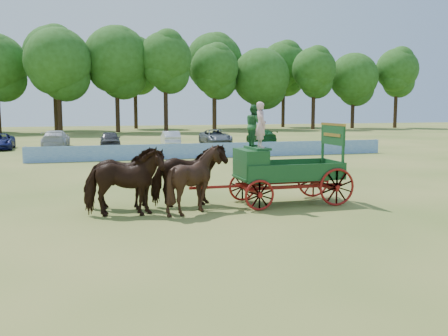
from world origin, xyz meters
TOP-DOWN VIEW (x-y plane):
  - ground at (0.00, 0.00)m, footprint 160.00×160.00m
  - horse_lead_left at (-9.10, 0.45)m, footprint 2.81×1.54m
  - horse_lead_right at (-9.10, 1.55)m, footprint 2.91×1.87m
  - horse_wheel_left at (-6.70, 0.45)m, footprint 2.31×2.11m
  - horse_wheel_right at (-6.70, 1.55)m, footprint 2.79×1.48m
  - farm_dray at (-3.75, 1.03)m, footprint 6.00×2.00m
  - sponsor_banner at (-1.00, 18.00)m, footprint 26.00×0.08m
  - parked_cars at (-9.42, 29.87)m, footprint 34.68×6.96m
  - treeline at (-4.85, 60.10)m, footprint 92.97×23.72m

SIDE VIEW (x-z plane):
  - ground at x=0.00m, z-range 0.00..0.00m
  - sponsor_banner at x=-1.00m, z-range 0.00..1.05m
  - parked_cars at x=-9.42m, z-range -0.05..1.48m
  - horse_lead_left at x=-9.10m, z-range 0.00..2.27m
  - horse_lead_right at x=-9.10m, z-range 0.00..2.27m
  - horse_wheel_right at x=-6.70m, z-range 0.00..2.27m
  - horse_wheel_left at x=-6.70m, z-range 0.00..2.27m
  - farm_dray at x=-3.75m, z-range -0.24..3.54m
  - treeline at x=-4.85m, z-range 1.89..17.58m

